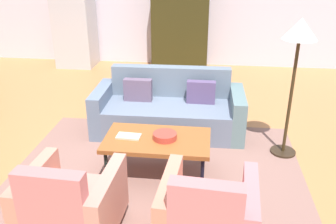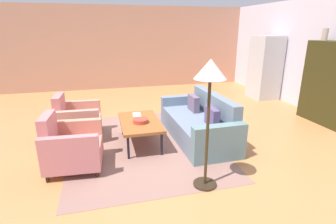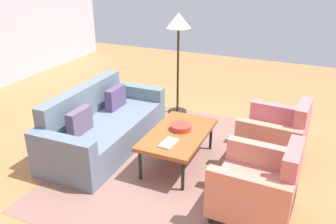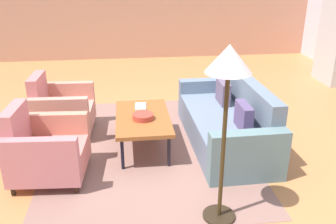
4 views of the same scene
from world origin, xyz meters
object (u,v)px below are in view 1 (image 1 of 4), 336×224
at_px(refrigerator, 75,24).
at_px(floor_lamp, 299,43).
at_px(couch, 169,110).
at_px(fruit_bowl, 165,136).
at_px(book_stack, 129,136).
at_px(coffee_table, 157,141).
at_px(cabinet, 180,27).
at_px(armchair_right, 207,219).
at_px(armchair_left, 69,208).

distance_m(refrigerator, floor_lamp, 5.35).
height_order(couch, fruit_bowl, couch).
height_order(book_stack, floor_lamp, floor_lamp).
relative_size(couch, coffee_table, 1.76).
bearing_deg(coffee_table, cabinet, 91.70).
bearing_deg(refrigerator, fruit_bowl, -58.78).
bearing_deg(floor_lamp, book_stack, -160.55).
distance_m(armchair_right, book_stack, 1.48).
bearing_deg(armchair_left, book_stack, 78.97).
xyz_separation_m(coffee_table, armchair_left, (-0.60, -1.17, -0.07)).
bearing_deg(fruit_bowl, refrigerator, 121.22).
bearing_deg(cabinet, armchair_left, -94.99).
xyz_separation_m(book_stack, floor_lamp, (1.87, 0.66, 0.98)).
bearing_deg(book_stack, armchair_right, -51.44).
xyz_separation_m(couch, cabinet, (-0.13, 3.09, 0.61)).
bearing_deg(cabinet, coffee_table, -88.30).
height_order(coffee_table, armchair_left, armchair_left).
distance_m(couch, floor_lamp, 2.01).
bearing_deg(armchair_left, fruit_bowl, 61.72).
relative_size(coffee_table, armchair_right, 1.36).
distance_m(armchair_left, cabinet, 5.50).
relative_size(armchair_right, floor_lamp, 0.51).
distance_m(cabinet, refrigerator, 2.32).
relative_size(fruit_bowl, floor_lamp, 0.16).
distance_m(couch, armchair_right, 2.43).
bearing_deg(refrigerator, cabinet, 2.59).
distance_m(coffee_table, armchair_right, 1.31).
bearing_deg(refrigerator, armchair_right, -60.38).
xyz_separation_m(refrigerator, floor_lamp, (3.99, -3.52, 0.52)).
xyz_separation_m(coffee_table, refrigerator, (-2.44, 4.18, 0.51)).
height_order(fruit_bowl, book_stack, fruit_bowl).
bearing_deg(armchair_right, floor_lamp, 66.30).
xyz_separation_m(armchair_right, cabinet, (-0.72, 5.45, 0.56)).
xyz_separation_m(armchair_right, book_stack, (-0.92, 1.16, 0.12)).
bearing_deg(fruit_bowl, floor_lamp, 24.09).
bearing_deg(refrigerator, coffee_table, -59.68).
relative_size(coffee_table, cabinet, 0.67).
height_order(armchair_left, book_stack, armchair_left).
distance_m(couch, cabinet, 3.16).
bearing_deg(fruit_bowl, book_stack, -178.65).
relative_size(armchair_right, fruit_bowl, 3.25).
height_order(couch, armchair_left, armchair_left).
bearing_deg(armchair_right, book_stack, 132.52).
bearing_deg(armchair_right, refrigerator, 123.58).
relative_size(fruit_bowl, cabinet, 0.15).
relative_size(coffee_table, floor_lamp, 0.70).
distance_m(fruit_bowl, refrigerator, 4.90).
xyz_separation_m(couch, fruit_bowl, (0.09, -1.19, 0.20)).
distance_m(armchair_left, refrigerator, 5.68).
xyz_separation_m(armchair_right, fruit_bowl, (-0.51, 1.17, 0.15)).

